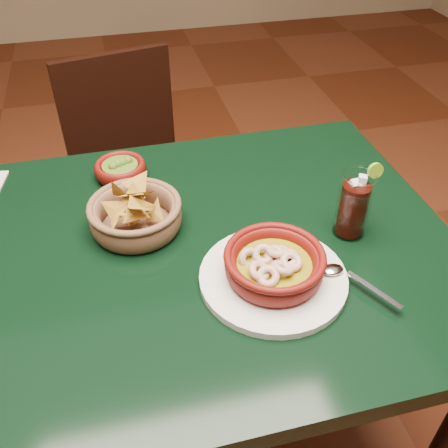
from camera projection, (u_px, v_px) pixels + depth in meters
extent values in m
plane|color=#471C0C|center=(175.00, 444.00, 1.43)|extent=(7.00, 7.00, 0.00)
cube|color=black|center=(152.00, 260.00, 0.97)|extent=(1.20, 0.80, 0.04)
cylinder|color=black|center=(319.00, 245.00, 1.56)|extent=(0.06, 0.06, 0.71)
cube|color=black|center=(143.00, 198.00, 1.65)|extent=(0.46, 0.46, 0.04)
cylinder|color=black|center=(118.00, 290.00, 1.61)|extent=(0.03, 0.03, 0.42)
cylinder|color=black|center=(211.00, 259.00, 1.73)|extent=(0.03, 0.03, 0.42)
cylinder|color=black|center=(91.00, 231.00, 1.84)|extent=(0.03, 0.03, 0.42)
cylinder|color=black|center=(175.00, 206.00, 1.96)|extent=(0.03, 0.03, 0.42)
cube|color=black|center=(118.00, 114.00, 1.63)|extent=(0.37, 0.11, 0.41)
cylinder|color=silver|center=(273.00, 278.00, 0.90)|extent=(0.27, 0.27, 0.01)
cylinder|color=#540B08|center=(273.00, 273.00, 0.89)|extent=(0.16, 0.16, 0.01)
torus|color=#540B08|center=(274.00, 265.00, 0.88)|extent=(0.20, 0.20, 0.04)
torus|color=#540B08|center=(275.00, 256.00, 0.86)|extent=(0.18, 0.18, 0.01)
cylinder|color=#756C0E|center=(274.00, 265.00, 0.87)|extent=(0.14, 0.14, 0.01)
torus|color=tan|center=(288.00, 259.00, 0.87)|extent=(0.05, 0.05, 0.03)
torus|color=tan|center=(278.00, 251.00, 0.88)|extent=(0.05, 0.05, 0.03)
torus|color=tan|center=(274.00, 256.00, 0.88)|extent=(0.05, 0.05, 0.05)
torus|color=tan|center=(263.00, 254.00, 0.88)|extent=(0.06, 0.05, 0.04)
torus|color=tan|center=(249.00, 258.00, 0.88)|extent=(0.04, 0.04, 0.05)
torus|color=tan|center=(259.00, 271.00, 0.84)|extent=(0.04, 0.05, 0.04)
torus|color=tan|center=(268.00, 276.00, 0.84)|extent=(0.06, 0.06, 0.04)
torus|color=tan|center=(283.00, 268.00, 0.85)|extent=(0.06, 0.06, 0.03)
torus|color=tan|center=(291.00, 262.00, 0.86)|extent=(0.06, 0.06, 0.03)
cube|color=silver|center=(374.00, 290.00, 0.86)|extent=(0.06, 0.10, 0.00)
ellipsoid|color=silver|center=(332.00, 270.00, 0.89)|extent=(0.04, 0.03, 0.01)
cylinder|color=brown|center=(137.00, 226.00, 1.01)|extent=(0.16, 0.16, 0.01)
torus|color=brown|center=(136.00, 216.00, 1.00)|extent=(0.22, 0.22, 0.06)
torus|color=brown|center=(134.00, 205.00, 0.98)|extent=(0.19, 0.19, 0.01)
cone|color=#A67926|center=(128.00, 213.00, 0.97)|extent=(0.09, 0.09, 0.04)
cone|color=#A67926|center=(137.00, 207.00, 0.93)|extent=(0.09, 0.08, 0.04)
cone|color=#A67926|center=(138.00, 210.00, 0.99)|extent=(0.09, 0.07, 0.06)
cone|color=#A67926|center=(115.00, 210.00, 0.97)|extent=(0.08, 0.05, 0.08)
cone|color=#A67926|center=(133.00, 193.00, 0.97)|extent=(0.10, 0.08, 0.05)
cone|color=#A67926|center=(120.00, 191.00, 0.97)|extent=(0.07, 0.06, 0.08)
cone|color=#A67926|center=(130.00, 214.00, 0.98)|extent=(0.09, 0.05, 0.09)
cone|color=#A67926|center=(139.00, 195.00, 0.97)|extent=(0.10, 0.06, 0.08)
cone|color=#A67926|center=(116.00, 216.00, 0.97)|extent=(0.06, 0.08, 0.06)
cone|color=#A67926|center=(138.00, 184.00, 1.00)|extent=(0.10, 0.08, 0.06)
cone|color=#A67926|center=(138.00, 211.00, 0.98)|extent=(0.09, 0.07, 0.07)
cone|color=#A67926|center=(127.00, 216.00, 0.97)|extent=(0.02, 0.09, 0.09)
cone|color=#A67926|center=(155.00, 213.00, 0.99)|extent=(0.06, 0.09, 0.08)
cone|color=#A67926|center=(135.00, 212.00, 0.94)|extent=(0.07, 0.07, 0.07)
cone|color=#A67926|center=(133.00, 199.00, 0.97)|extent=(0.08, 0.04, 0.07)
cone|color=#A67926|center=(140.00, 208.00, 0.96)|extent=(0.09, 0.05, 0.08)
cylinder|color=#540B08|center=(122.00, 176.00, 1.15)|extent=(0.10, 0.10, 0.01)
torus|color=#540B08|center=(120.00, 169.00, 1.14)|extent=(0.14, 0.14, 0.04)
cylinder|color=#345112|center=(120.00, 166.00, 1.14)|extent=(0.08, 0.08, 0.01)
sphere|color=#345112|center=(123.00, 163.00, 1.14)|extent=(0.02, 0.02, 0.02)
sphere|color=#345112|center=(118.00, 164.00, 1.13)|extent=(0.02, 0.02, 0.02)
sphere|color=#345112|center=(128.00, 161.00, 1.14)|extent=(0.02, 0.02, 0.02)
sphere|color=#345112|center=(113.00, 167.00, 1.12)|extent=(0.02, 0.02, 0.02)
sphere|color=#345112|center=(127.00, 160.00, 1.15)|extent=(0.02, 0.02, 0.02)
cylinder|color=white|center=(348.00, 231.00, 1.00)|extent=(0.06, 0.06, 0.01)
torus|color=white|center=(354.00, 205.00, 0.96)|extent=(0.14, 0.14, 0.08)
cylinder|color=black|center=(353.00, 209.00, 0.97)|extent=(0.05, 0.05, 0.11)
cube|color=silver|center=(359.00, 187.00, 0.94)|extent=(0.03, 0.02, 0.02)
cube|color=silver|center=(362.00, 180.00, 0.93)|extent=(0.02, 0.02, 0.02)
cube|color=silver|center=(354.00, 184.00, 0.94)|extent=(0.02, 0.02, 0.02)
torus|color=white|center=(360.00, 176.00, 0.92)|extent=(0.07, 0.07, 0.00)
cylinder|color=#6D981A|center=(375.00, 171.00, 0.92)|extent=(0.03, 0.01, 0.03)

